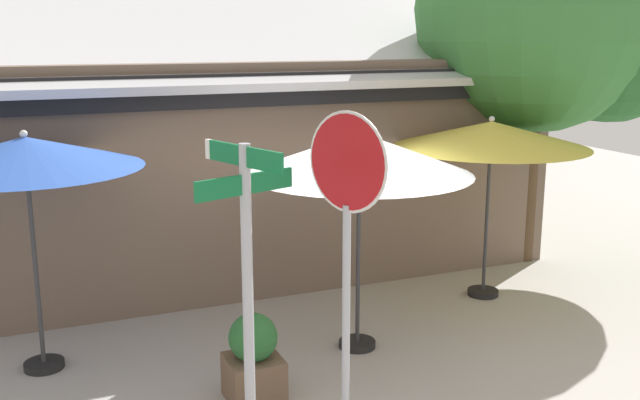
# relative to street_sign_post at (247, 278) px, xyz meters

# --- Properties ---
(ground_plane) EXTENTS (28.00, 28.00, 0.10)m
(ground_plane) POSITION_rel_street_sign_post_xyz_m (2.00, 1.87, -1.83)
(ground_plane) COLOR #ADA8A0
(cafe_building) EXTENTS (9.59, 5.44, 4.77)m
(cafe_building) POSITION_rel_street_sign_post_xyz_m (1.76, 6.48, -0.03)
(cafe_building) COLOR #705B4C
(cafe_building) RESTS_ON ground
(street_sign_post) EXTENTS (0.88, 0.94, 2.86)m
(street_sign_post) POSITION_rel_street_sign_post_xyz_m (0.00, 0.00, 0.00)
(street_sign_post) COLOR #A8AAB2
(street_sign_post) RESTS_ON ground
(stop_sign) EXTENTS (0.35, 0.79, 3.08)m
(stop_sign) POSITION_rel_street_sign_post_xyz_m (0.88, 0.01, 0.40)
(stop_sign) COLOR #A8AAB2
(stop_sign) RESTS_ON ground
(patio_umbrella_royal_blue_left) EXTENTS (2.46, 2.46, 2.69)m
(patio_umbrella_royal_blue_left) POSITION_rel_street_sign_post_xyz_m (-1.52, 2.89, 0.66)
(patio_umbrella_royal_blue_left) COLOR black
(patio_umbrella_royal_blue_left) RESTS_ON ground
(patio_umbrella_ivory_center) EXTENTS (2.61, 2.61, 2.66)m
(patio_umbrella_ivory_center) POSITION_rel_street_sign_post_xyz_m (1.98, 2.04, 0.56)
(patio_umbrella_ivory_center) COLOR black
(patio_umbrella_ivory_center) RESTS_ON ground
(patio_umbrella_mustard_right) EXTENTS (2.69, 2.69, 2.58)m
(patio_umbrella_mustard_right) POSITION_rel_street_sign_post_xyz_m (4.43, 2.96, 0.53)
(patio_umbrella_mustard_right) COLOR black
(patio_umbrella_mustard_right) RESTS_ON ground
(shade_tree) EXTENTS (4.35, 3.83, 5.97)m
(shade_tree) POSITION_rel_street_sign_post_xyz_m (6.34, 4.02, 2.16)
(shade_tree) COLOR brown
(shade_tree) RESTS_ON ground
(sidewalk_planter) EXTENTS (0.55, 0.55, 0.93)m
(sidewalk_planter) POSITION_rel_street_sign_post_xyz_m (0.44, 1.28, -1.33)
(sidewalk_planter) COLOR brown
(sidewalk_planter) RESTS_ON ground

